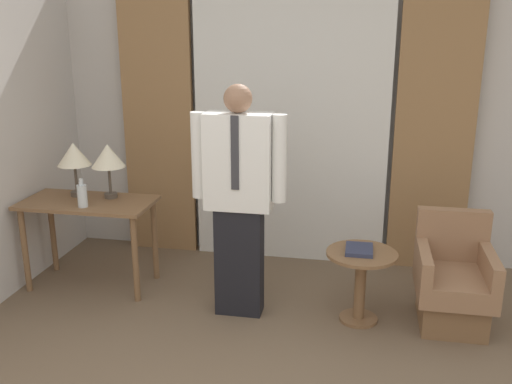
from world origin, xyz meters
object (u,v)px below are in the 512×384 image
table_lamp_left (74,155)px  table_lamp_right (108,157)px  side_table (361,275)px  armchair (453,284)px  person (239,195)px  bottle_near_edge (82,195)px  book (359,250)px  desk (89,215)px

table_lamp_left → table_lamp_right: (0.31, 0.00, 0.00)m
table_lamp_right → side_table: size_ratio=0.83×
table_lamp_right → armchair: size_ratio=0.57×
person → armchair: (1.60, 0.14, -0.65)m
table_lamp_left → bottle_near_edge: (0.19, -0.28, -0.26)m
person → armchair: person is taller
table_lamp_left → table_lamp_right: bearing=0.0°
side_table → armchair: bearing=9.2°
armchair → book: bearing=-172.0°
table_lamp_left → book: (2.39, -0.32, -0.54)m
desk → person: person is taller
desk → book: size_ratio=4.40×
table_lamp_left → side_table: table_lamp_left is taller
bottle_near_edge → armchair: bearing=1.2°
book → desk: bearing=175.0°
armchair → book: armchair is taller
table_lamp_right → book: bearing=-8.6°
armchair → side_table: bearing=-170.8°
desk → side_table: (2.26, -0.21, -0.26)m
table_lamp_left → book: table_lamp_left is taller
book → person: bearing=-177.2°
table_lamp_left → person: bearing=-13.5°
table_lamp_right → armchair: 2.91m
table_lamp_left → table_lamp_right: same height
table_lamp_left → desk: bearing=-38.4°
table_lamp_left → person: 1.55m
person → side_table: bearing=2.0°
armchair → table_lamp_right: bearing=175.6°
desk → bottle_near_edge: bottle_near_edge is taller
person → armchair: size_ratio=2.17×
table_lamp_right → bottle_near_edge: size_ratio=1.98×
table_lamp_right → person: 1.25m
table_lamp_left → person: (1.50, -0.36, -0.15)m
table_lamp_right → book: 2.18m
table_lamp_left → book: size_ratio=1.86×
table_lamp_left → armchair: bearing=-4.0°
table_lamp_left → bottle_near_edge: bearing=-55.0°
bottle_near_edge → person: (1.30, -0.08, 0.10)m
desk → bottle_near_edge: size_ratio=4.67×
bottle_near_edge → side_table: bearing=-1.3°
table_lamp_left → side_table: bearing=-7.7°
armchair → book: (-0.70, -0.10, 0.26)m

